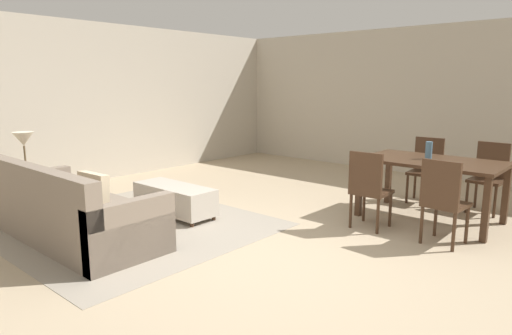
{
  "coord_description": "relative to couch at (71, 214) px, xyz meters",
  "views": [
    {
      "loc": [
        2.75,
        -3.27,
        1.69
      ],
      "look_at": [
        -0.88,
        0.86,
        0.65
      ],
      "focal_mm": 31.53,
      "sensor_mm": 36.0,
      "label": 1
    }
  ],
  "objects": [
    {
      "name": "wall_back",
      "position": [
        1.85,
        6.07,
        1.06
      ],
      "size": [
        9.0,
        0.12,
        2.7
      ],
      "primitive_type": "cube",
      "color": "#BCB2A0",
      "rests_on": "ground_plane"
    },
    {
      "name": "side_table",
      "position": [
        -1.44,
        0.14,
        0.14
      ],
      "size": [
        0.4,
        0.4,
        0.54
      ],
      "color": "brown",
      "rests_on": "ground_plane"
    },
    {
      "name": "dining_chair_far_right",
      "position": [
        3.09,
        4.18,
        0.23
      ],
      "size": [
        0.42,
        0.42,
        0.92
      ],
      "color": "#422B1C",
      "rests_on": "ground_plane"
    },
    {
      "name": "dining_table",
      "position": [
        2.65,
        3.3,
        0.38
      ],
      "size": [
        1.62,
        0.97,
        0.76
      ],
      "color": "#422B1C",
      "rests_on": "ground_plane"
    },
    {
      "name": "ground_plane",
      "position": [
        1.85,
        1.07,
        -0.29
      ],
      "size": [
        10.8,
        10.8,
        0.0
      ],
      "primitive_type": "plane",
      "color": "tan"
    },
    {
      "name": "vase_centerpiece",
      "position": [
        2.58,
        3.34,
        0.58
      ],
      "size": [
        0.08,
        0.08,
        0.22
      ],
      "primitive_type": "cylinder",
      "color": "slate",
      "rests_on": "dining_table"
    },
    {
      "name": "couch",
      "position": [
        0.0,
        0.0,
        0.0
      ],
      "size": [
        2.28,
        0.93,
        0.86
      ],
      "color": "gray",
      "rests_on": "ground_plane"
    },
    {
      "name": "dining_chair_far_left",
      "position": [
        2.27,
        4.15,
        0.23
      ],
      "size": [
        0.43,
        0.43,
        0.92
      ],
      "color": "#422B1C",
      "rests_on": "ground_plane"
    },
    {
      "name": "dining_chair_near_left",
      "position": [
        2.24,
        2.46,
        0.23
      ],
      "size": [
        0.41,
        0.41,
        0.92
      ],
      "color": "#422B1C",
      "rests_on": "ground_plane"
    },
    {
      "name": "area_rug",
      "position": [
        0.05,
        0.69,
        -0.29
      ],
      "size": [
        3.0,
        2.8,
        0.01
      ],
      "primitive_type": "cube",
      "color": "gray",
      "rests_on": "ground_plane"
    },
    {
      "name": "dining_chair_near_right",
      "position": [
        3.08,
        2.48,
        0.23
      ],
      "size": [
        0.43,
        0.43,
        0.92
      ],
      "color": "#422B1C",
      "rests_on": "ground_plane"
    },
    {
      "name": "table_lamp",
      "position": [
        -1.44,
        0.14,
        0.66
      ],
      "size": [
        0.26,
        0.26,
        0.52
      ],
      "color": "brown",
      "rests_on": "side_table"
    },
    {
      "name": "wall_left",
      "position": [
        -2.65,
        1.57,
        1.06
      ],
      "size": [
        0.12,
        11.0,
        2.7
      ],
      "primitive_type": "cube",
      "color": "#BCB2A0",
      "rests_on": "ground_plane"
    },
    {
      "name": "ottoman_table",
      "position": [
        0.11,
        1.32,
        -0.06
      ],
      "size": [
        1.17,
        0.45,
        0.39
      ],
      "color": "#B7AD9E",
      "rests_on": "ground_plane"
    }
  ]
}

